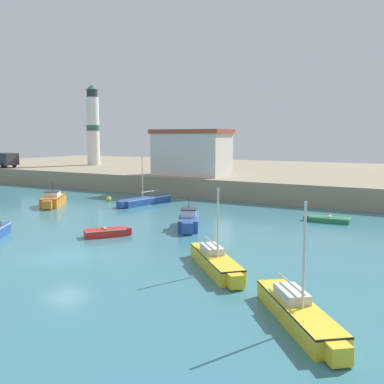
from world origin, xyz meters
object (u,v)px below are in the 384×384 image
(motorboat_orange_5, at_px, (53,200))
(lighthouse, at_px, (93,126))
(sailboat_yellow_4, at_px, (298,312))
(truck_on_quay, at_px, (5,159))
(sailboat_blue_2, at_px, (145,200))
(motorboat_blue_7, at_px, (189,220))
(dinghy_green_3, at_px, (328,219))
(dinghy_red_1, at_px, (106,232))
(mooring_buoy, at_px, (109,199))
(sailboat_yellow_6, at_px, (215,261))
(harbor_shed_mid_row, at_px, (192,152))

(motorboat_orange_5, bearing_deg, lighthouse, 124.03)
(sailboat_yellow_4, distance_m, truck_on_quay, 61.67)
(sailboat_blue_2, xyz_separation_m, motorboat_blue_7, (9.90, -8.16, 0.20))
(sailboat_blue_2, relative_size, dinghy_green_3, 1.87)
(dinghy_red_1, relative_size, mooring_buoy, 5.71)
(motorboat_blue_7, distance_m, mooring_buoy, 16.49)
(sailboat_yellow_6, relative_size, harbor_shed_mid_row, 0.58)
(sailboat_blue_2, xyz_separation_m, motorboat_orange_5, (-7.56, -5.23, 0.19))
(dinghy_green_3, relative_size, motorboat_blue_7, 0.77)
(lighthouse, xyz_separation_m, harbor_shed_mid_row, (24.00, -9.37, -3.53))
(sailboat_blue_2, relative_size, truck_on_quay, 1.53)
(dinghy_green_3, distance_m, motorboat_orange_5, 26.55)
(sailboat_blue_2, relative_size, motorboat_orange_5, 1.31)
(motorboat_blue_7, bearing_deg, sailboat_yellow_4, -46.90)
(dinghy_red_1, bearing_deg, motorboat_blue_7, 55.83)
(harbor_shed_mid_row, bearing_deg, motorboat_orange_5, -115.21)
(dinghy_green_3, relative_size, harbor_shed_mid_row, 0.40)
(sailboat_blue_2, xyz_separation_m, lighthouse, (-24.30, 19.56, 8.12))
(sailboat_blue_2, xyz_separation_m, truck_on_quay, (-31.91, 8.25, 3.01))
(sailboat_yellow_6, bearing_deg, lighthouse, 138.33)
(dinghy_green_3, xyz_separation_m, sailboat_yellow_4, (3.61, -20.79, 0.20))
(motorboat_blue_7, height_order, truck_on_quay, truck_on_quay)
(dinghy_red_1, bearing_deg, truck_on_quay, 150.41)
(dinghy_green_3, relative_size, sailboat_yellow_6, 0.69)
(dinghy_red_1, height_order, mooring_buoy, dinghy_red_1)
(dinghy_red_1, bearing_deg, mooring_buoy, 129.46)
(motorboat_orange_5, bearing_deg, sailboat_yellow_6, -25.55)
(sailboat_blue_2, bearing_deg, harbor_shed_mid_row, 91.68)
(dinghy_red_1, distance_m, mooring_buoy, 17.11)
(dinghy_green_3, bearing_deg, mooring_buoy, 179.43)
(sailboat_yellow_4, bearing_deg, sailboat_yellow_6, 141.47)
(sailboat_yellow_4, distance_m, harbor_shed_mid_row, 38.91)
(motorboat_orange_5, height_order, harbor_shed_mid_row, harbor_shed_mid_row)
(dinghy_red_1, height_order, truck_on_quay, truck_on_quay)
(sailboat_blue_2, bearing_deg, lighthouse, 141.17)
(dinghy_red_1, relative_size, harbor_shed_mid_row, 0.33)
(motorboat_orange_5, relative_size, truck_on_quay, 1.17)
(sailboat_yellow_4, height_order, mooring_buoy, sailboat_yellow_4)
(motorboat_orange_5, relative_size, lighthouse, 0.41)
(dinghy_red_1, height_order, harbor_shed_mid_row, harbor_shed_mid_row)
(truck_on_quay, bearing_deg, motorboat_orange_5, -28.97)
(sailboat_blue_2, distance_m, mooring_buoy, 4.57)
(mooring_buoy, bearing_deg, truck_on_quay, 162.75)
(sailboat_yellow_6, relative_size, motorboat_blue_7, 1.11)
(motorboat_orange_5, height_order, motorboat_blue_7, motorboat_blue_7)
(sailboat_yellow_4, xyz_separation_m, mooring_buoy, (-26.73, 21.02, -0.18))
(sailboat_yellow_4, bearing_deg, lighthouse, 138.70)
(lighthouse, xyz_separation_m, truck_on_quay, (-7.61, -11.31, -5.11))
(sailboat_blue_2, relative_size, sailboat_yellow_6, 1.29)
(sailboat_blue_2, height_order, mooring_buoy, sailboat_blue_2)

